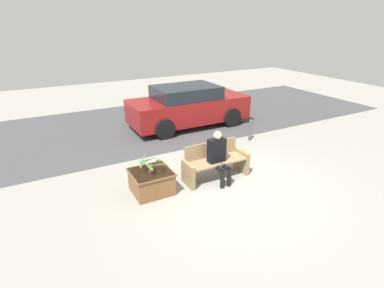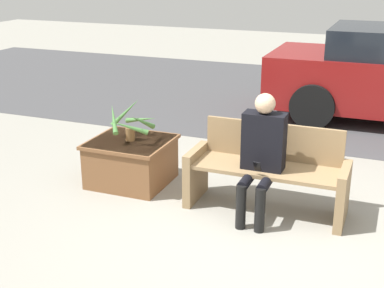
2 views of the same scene
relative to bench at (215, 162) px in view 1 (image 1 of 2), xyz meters
The scene contains 8 objects.
ground_plane 0.77m from the bench, 76.50° to the right, with size 30.00×30.00×0.00m, color gray.
road_surface 4.99m from the bench, 88.29° to the left, with size 20.00×6.00×0.01m, color #424244.
bench is the anchor object (origin of this frame).
person_seated 0.35m from the bench, 99.57° to the right, with size 0.43×0.60×1.30m.
planter_box 1.69m from the bench, behind, with size 0.93×0.87×0.54m.
potted_plant 1.71m from the bench, behind, with size 0.59×0.59×0.46m.
parked_car 4.21m from the bench, 71.75° to the left, with size 4.45×1.98×1.53m.
bollard_post 2.92m from the bench, 34.01° to the left, with size 0.09×0.09×0.74m.
Camera 1 is at (-3.89, -5.12, 3.74)m, focal length 28.00 mm.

